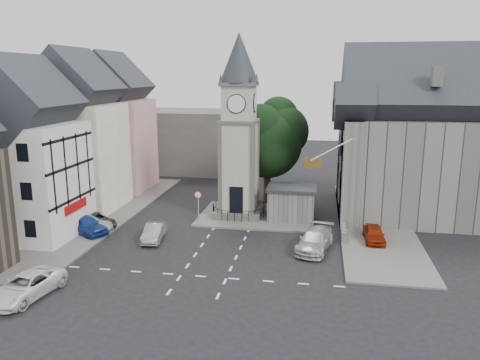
% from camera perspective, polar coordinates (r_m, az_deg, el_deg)
% --- Properties ---
extents(ground, '(120.00, 120.00, 0.00)m').
position_cam_1_polar(ground, '(35.81, -2.30, -8.09)').
color(ground, black).
rests_on(ground, ground).
extents(pavement_west, '(6.00, 30.00, 0.14)m').
position_cam_1_polar(pavement_west, '(45.19, -16.41, -4.05)').
color(pavement_west, '#595651').
rests_on(pavement_west, ground).
extents(pavement_east, '(6.00, 26.00, 0.14)m').
position_cam_1_polar(pavement_east, '(42.93, 15.95, -4.91)').
color(pavement_east, '#595651').
rests_on(pavement_east, ground).
extents(central_island, '(10.00, 8.00, 0.16)m').
position_cam_1_polar(central_island, '(43.00, 1.88, -4.36)').
color(central_island, '#595651').
rests_on(central_island, ground).
extents(road_markings, '(20.00, 8.00, 0.01)m').
position_cam_1_polar(road_markings, '(30.87, -4.47, -11.65)').
color(road_markings, silver).
rests_on(road_markings, ground).
extents(clock_tower, '(4.86, 4.86, 16.25)m').
position_cam_1_polar(clock_tower, '(41.57, -0.11, 6.39)').
color(clock_tower, '#4C4944').
rests_on(clock_tower, ground).
extents(stone_shelter, '(4.30, 3.30, 3.08)m').
position_cam_1_polar(stone_shelter, '(41.81, 6.29, -2.84)').
color(stone_shelter, '#5C5A55').
rests_on(stone_shelter, ground).
extents(town_tree, '(7.20, 7.20, 10.80)m').
position_cam_1_polar(town_tree, '(46.35, 3.41, 5.61)').
color(town_tree, black).
rests_on(town_tree, ground).
extents(warning_sign_post, '(0.70, 0.19, 2.85)m').
position_cam_1_polar(warning_sign_post, '(40.93, -5.14, -2.46)').
color(warning_sign_post, black).
rests_on(warning_sign_post, ground).
extents(terrace_pink, '(8.10, 7.60, 12.80)m').
position_cam_1_polar(terrace_pink, '(54.03, -15.10, 5.80)').
color(terrace_pink, tan).
rests_on(terrace_pink, ground).
extents(terrace_cream, '(8.10, 7.60, 12.80)m').
position_cam_1_polar(terrace_cream, '(46.95, -19.15, 4.53)').
color(terrace_cream, beige).
rests_on(terrace_cream, ground).
extents(terrace_tudor, '(8.10, 7.60, 12.00)m').
position_cam_1_polar(terrace_tudor, '(40.27, -24.52, 2.24)').
color(terrace_tudor, silver).
rests_on(terrace_tudor, ground).
extents(backdrop_west, '(20.00, 10.00, 8.00)m').
position_cam_1_polar(backdrop_west, '(64.23, -7.65, 4.85)').
color(backdrop_west, '#4C4944').
rests_on(backdrop_west, ground).
extents(east_building, '(14.40, 11.40, 12.60)m').
position_cam_1_polar(east_building, '(45.01, 20.60, 3.68)').
color(east_building, '#5C5A55').
rests_on(east_building, ground).
extents(east_boundary_wall, '(0.40, 16.00, 0.90)m').
position_cam_1_polar(east_boundary_wall, '(44.50, 12.13, -3.55)').
color(east_boundary_wall, '#5C5A55').
rests_on(east_boundary_wall, ground).
extents(flagpole, '(3.68, 0.10, 2.74)m').
position_cam_1_polar(flagpole, '(37.17, 11.09, 3.64)').
color(flagpole, white).
rests_on(flagpole, ground).
extents(car_west_blue, '(4.84, 3.86, 1.54)m').
position_cam_1_polar(car_west_blue, '(40.25, -18.32, -5.20)').
color(car_west_blue, navy).
rests_on(car_west_blue, ground).
extents(car_west_silver, '(4.06, 1.45, 1.33)m').
position_cam_1_polar(car_west_silver, '(40.50, -18.15, -5.24)').
color(car_west_silver, '#919398').
rests_on(car_west_silver, ground).
extents(car_west_grey, '(4.80, 4.10, 1.22)m').
position_cam_1_polar(car_west_grey, '(41.71, -17.19, -4.73)').
color(car_west_grey, '#343336').
rests_on(car_west_grey, ground).
extents(car_island_silver, '(1.82, 3.97, 1.26)m').
position_cam_1_polar(car_island_silver, '(37.52, -10.45, -6.28)').
color(car_island_silver, gray).
rests_on(car_island_silver, ground).
extents(car_island_east, '(3.14, 5.47, 1.49)m').
position_cam_1_polar(car_island_east, '(35.32, 9.13, -7.26)').
color(car_island_east, '#B2B6BA').
rests_on(car_island_east, ground).
extents(car_east_red, '(1.56, 3.76, 1.27)m').
position_cam_1_polar(car_east_red, '(37.98, 16.02, -6.34)').
color(car_east_red, maroon).
rests_on(car_east_red, ground).
extents(van_sw_white, '(3.04, 5.26, 1.38)m').
position_cam_1_polar(van_sw_white, '(30.59, -24.62, -11.68)').
color(van_sw_white, white).
rests_on(van_sw_white, ground).
extents(pedestrian, '(0.76, 0.62, 1.82)m').
position_cam_1_polar(pedestrian, '(40.14, 12.70, -4.70)').
color(pedestrian, beige).
rests_on(pedestrian, ground).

